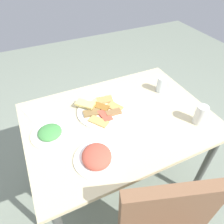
% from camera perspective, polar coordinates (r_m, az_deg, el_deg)
% --- Properties ---
extents(ground_plane, '(6.00, 6.00, 0.00)m').
position_cam_1_polar(ground_plane, '(1.86, 1.39, -18.58)').
color(ground_plane, gray).
extents(dining_table, '(1.12, 0.80, 0.75)m').
position_cam_1_polar(dining_table, '(1.32, 1.85, -4.42)').
color(dining_table, beige).
rests_on(dining_table, ground_plane).
extents(pide_platter, '(0.31, 0.31, 0.04)m').
position_cam_1_polar(pide_platter, '(1.29, -2.98, 0.47)').
color(pide_platter, white).
rests_on(pide_platter, dining_table).
extents(salad_plate_greens, '(0.23, 0.23, 0.06)m').
position_cam_1_polar(salad_plate_greens, '(1.05, -4.22, -12.24)').
color(salad_plate_greens, white).
rests_on(salad_plate_greens, dining_table).
extents(salad_plate_rice, '(0.21, 0.21, 0.04)m').
position_cam_1_polar(salad_plate_rice, '(1.20, -16.68, -5.54)').
color(salad_plate_rice, white).
rests_on(salad_plate_rice, dining_table).
extents(soda_can, '(0.08, 0.08, 0.12)m').
position_cam_1_polar(soda_can, '(1.29, 23.14, -0.72)').
color(soda_can, silver).
rests_on(soda_can, dining_table).
extents(drinking_glass, '(0.07, 0.07, 0.11)m').
position_cam_1_polar(drinking_glass, '(1.48, 13.47, 7.33)').
color(drinking_glass, silver).
rests_on(drinking_glass, dining_table).
extents(paper_napkin, '(0.20, 0.20, 0.00)m').
position_cam_1_polar(paper_napkin, '(1.39, -19.53, 0.69)').
color(paper_napkin, white).
rests_on(paper_napkin, dining_table).
extents(fork, '(0.18, 0.05, 0.00)m').
position_cam_1_polar(fork, '(1.41, -19.69, 1.25)').
color(fork, silver).
rests_on(fork, paper_napkin).
extents(spoon, '(0.17, 0.05, 0.00)m').
position_cam_1_polar(spoon, '(1.38, -19.44, 0.37)').
color(spoon, silver).
rests_on(spoon, paper_napkin).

